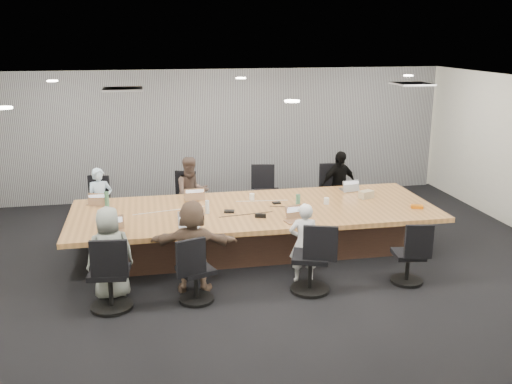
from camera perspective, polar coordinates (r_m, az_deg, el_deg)
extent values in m
cube|color=black|center=(9.24, 0.48, -6.94)|extent=(10.00, 8.00, 0.00)
cube|color=white|center=(8.56, 0.53, 10.63)|extent=(10.00, 8.00, 0.00)
cube|color=beige|center=(12.66, -3.17, 5.85)|extent=(10.00, 0.00, 2.80)
cube|color=beige|center=(5.15, 9.65, -9.25)|extent=(10.00, 0.00, 2.80)
cube|color=gray|center=(12.58, -3.12, 5.79)|extent=(9.80, 0.04, 2.80)
cube|color=#492E23|center=(9.58, -0.12, -3.99)|extent=(4.80, 1.40, 0.66)
cube|color=#B77C43|center=(9.46, -0.12, -1.88)|extent=(6.00, 2.20, 0.08)
imported|color=silver|center=(10.65, -15.30, -0.93)|extent=(0.48, 0.34, 1.22)
cube|color=#8C6647|center=(10.09, -15.55, -1.06)|extent=(0.36, 0.28, 0.02)
imported|color=#4B3A33|center=(10.63, -6.44, -0.11)|extent=(0.76, 0.65, 1.36)
cube|color=#8C6647|center=(10.08, -6.18, -0.57)|extent=(0.36, 0.25, 0.02)
imported|color=black|center=(11.21, 8.28, 0.66)|extent=(0.85, 0.52, 1.36)
cube|color=#B2B2B7|center=(10.69, 9.26, 0.26)|extent=(0.33, 0.25, 0.02)
imported|color=gray|center=(8.06, -14.39, -5.94)|extent=(0.71, 0.54, 1.30)
cube|color=#8C6647|center=(8.54, -14.26, -3.99)|extent=(0.35, 0.25, 0.02)
imported|color=brown|center=(8.06, -6.32, -5.41)|extent=(1.29, 0.65, 1.34)
cube|color=#B2B2B7|center=(8.54, -6.66, -3.59)|extent=(0.32, 0.22, 0.02)
imported|color=silver|center=(8.35, 4.80, -5.08)|extent=(0.47, 0.35, 1.20)
cube|color=#8C6647|center=(8.80, 3.85, -2.94)|extent=(0.32, 0.25, 0.02)
cylinder|color=#407656|center=(9.81, -14.70, -0.72)|extent=(0.09, 0.09, 0.26)
cylinder|color=#407656|center=(9.33, 4.22, -1.05)|extent=(0.10, 0.10, 0.27)
cylinder|color=silver|center=(9.19, -4.89, -1.50)|extent=(0.07, 0.07, 0.22)
cylinder|color=white|center=(9.92, -0.41, -0.47)|extent=(0.11, 0.11, 0.11)
cylinder|color=white|center=(9.74, 7.06, -0.90)|extent=(0.12, 0.12, 0.11)
cylinder|color=brown|center=(8.89, -14.31, -2.86)|extent=(0.10, 0.10, 0.12)
cube|color=black|center=(9.25, -2.70, -1.95)|extent=(0.18, 0.14, 0.03)
cube|color=black|center=(9.72, 2.07, -1.09)|extent=(0.14, 0.11, 0.03)
cube|color=black|center=(8.97, 0.45, -2.39)|extent=(0.18, 0.09, 0.07)
cube|color=tan|center=(10.20, 10.96, -0.24)|extent=(0.28, 0.23, 0.13)
cube|color=#C25B05|center=(9.84, 15.78, -1.41)|extent=(0.23, 0.19, 0.04)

